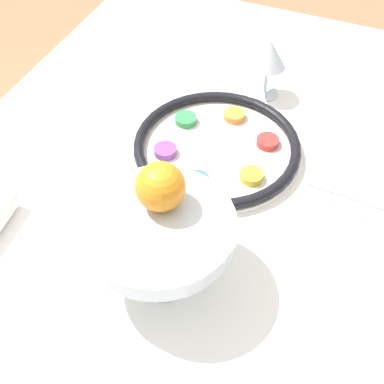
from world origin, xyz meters
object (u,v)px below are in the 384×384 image
wine_glass (269,56)px  fruit_stand (159,232)px  orange_fruit (159,186)px  seder_plate (217,147)px

wine_glass → fruit_stand: fruit_stand is taller
fruit_stand → orange_fruit: size_ratio=3.11×
wine_glass → orange_fruit: (0.48, -0.02, 0.07)m
wine_glass → orange_fruit: bearing=-2.7°
fruit_stand → wine_glass: bearing=178.8°
seder_plate → wine_glass: (-0.21, 0.03, 0.08)m
fruit_stand → orange_fruit: 0.07m
wine_glass → fruit_stand: bearing=-1.2°
seder_plate → fruit_stand: (0.30, 0.02, 0.09)m
orange_fruit → wine_glass: bearing=177.3°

